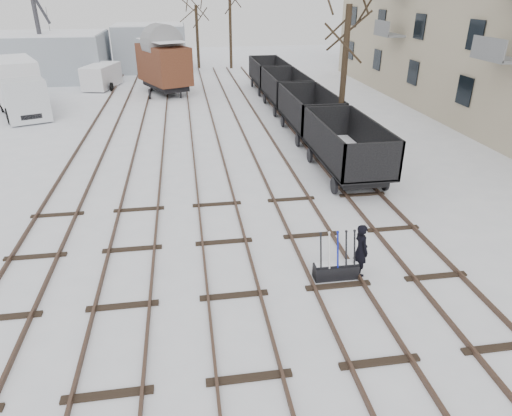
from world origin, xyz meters
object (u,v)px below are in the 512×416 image
at_px(panel_van, 102,76).
at_px(crane, 45,58).
at_px(lorry, 18,86).
at_px(worker, 361,250).
at_px(ground_frame, 336,269).
at_px(freight_wagon_a, 346,155).
at_px(box_van_wagon, 164,63).

height_order(panel_van, crane, crane).
bearing_deg(lorry, worker, -78.22).
distance_m(ground_frame, crane, 37.99).
xyz_separation_m(ground_frame, freight_wagon_a, (2.94, 7.85, 0.66)).
height_order(ground_frame, box_van_wagon, box_van_wagon).
height_order(lorry, crane, crane).
xyz_separation_m(lorry, panel_van, (4.14, 8.14, -0.78)).
bearing_deg(worker, lorry, 25.86).
distance_m(ground_frame, freight_wagon_a, 8.40).
xyz_separation_m(freight_wagon_a, box_van_wagon, (-8.41, 19.39, 1.45)).
distance_m(freight_wagon_a, crane, 32.68).
distance_m(worker, lorry, 27.20).
height_order(ground_frame, worker, worker).
distance_m(worker, crane, 38.20).
height_order(worker, panel_van, panel_van).
relative_size(worker, box_van_wagon, 0.27).
bearing_deg(panel_van, crane, 157.94).
height_order(worker, box_van_wagon, box_van_wagon).
height_order(lorry, panel_van, lorry).
relative_size(freight_wagon_a, box_van_wagon, 1.00).
relative_size(ground_frame, panel_van, 0.31).
height_order(worker, lorry, lorry).
bearing_deg(freight_wagon_a, box_van_wagon, 113.43).
bearing_deg(box_van_wagon, freight_wagon_a, -90.09).
height_order(box_van_wagon, lorry, box_van_wagon).
relative_size(box_van_wagon, lorry, 0.76).
height_order(freight_wagon_a, crane, crane).
distance_m(lorry, crane, 12.12).
xyz_separation_m(worker, crane, (-16.92, 34.23, 1.26)).
relative_size(freight_wagon_a, lorry, 0.75).
bearing_deg(box_van_wagon, worker, -100.62).
distance_m(ground_frame, lorry, 26.88).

